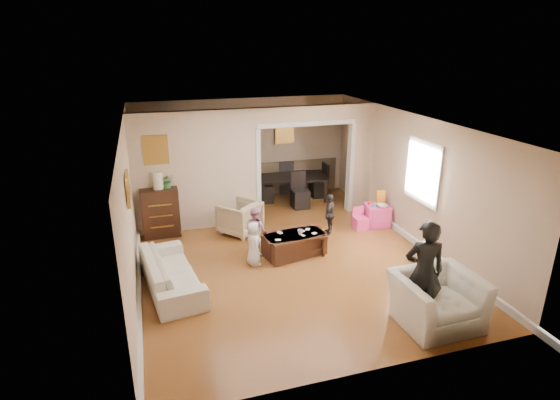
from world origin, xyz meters
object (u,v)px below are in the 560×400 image
object	(u,v)px
table_lamp	(158,180)
dining_table	(292,188)
coffee_cup	(300,232)
child_toddler	(330,214)
child_kneel_a	(253,244)
child_kneel_b	(255,230)
armchair_back	(240,218)
play_table	(377,215)
sofa	(171,272)
cyan_cup	(375,205)
dresser	(161,212)
coffee_table	(294,244)
armchair_front	(437,300)
adult_person	(424,272)

from	to	relation	value
table_lamp	dining_table	xyz separation A→B (m)	(3.39, 1.37, -0.92)
coffee_cup	child_toddler	xyz separation A→B (m)	(0.95, 0.80, -0.03)
child_kneel_a	child_kneel_b	bearing A→B (deg)	-20.67
armchair_back	coffee_cup	bearing A→B (deg)	83.12
armchair_back	play_table	xyz separation A→B (m)	(3.04, -0.50, -0.11)
child_kneel_b	dining_table	bearing A→B (deg)	-63.20
sofa	table_lamp	bearing A→B (deg)	-6.81
armchair_back	sofa	bearing A→B (deg)	10.72
armchair_back	dining_table	distance (m)	2.48
cyan_cup	child_kneel_b	world-z (taller)	child_kneel_b
dresser	child_kneel_a	bearing A→B (deg)	-49.85
armchair_back	child_toddler	world-z (taller)	child_toddler
coffee_table	child_kneel_a	xyz separation A→B (m)	(-0.85, -0.15, 0.20)
play_table	sofa	bearing A→B (deg)	-163.05
sofa	child_toddler	size ratio (longest dim) A/B	2.20
dresser	child_kneel_b	xyz separation A→B (m)	(1.72, -1.41, -0.05)
armchair_front	adult_person	world-z (taller)	adult_person
dresser	armchair_back	bearing A→B (deg)	-12.63
child_kneel_a	child_kneel_b	distance (m)	0.48
dresser	coffee_cup	xyz separation A→B (m)	(2.52, -1.76, -0.04)
sofa	armchair_back	world-z (taller)	armchair_back
dresser	coffee_table	size ratio (longest dim) A/B	0.91
coffee_table	coffee_cup	bearing A→B (deg)	-26.57
armchair_back	play_table	bearing A→B (deg)	131.14
dresser	adult_person	bearing A→B (deg)	-50.57
armchair_back	adult_person	size ratio (longest dim) A/B	0.49
dresser	table_lamp	size ratio (longest dim) A/B	2.93
coffee_cup	cyan_cup	distance (m)	2.21
table_lamp	adult_person	xyz separation A→B (m)	(3.53, -4.29, -0.43)
child_kneel_a	child_kneel_b	world-z (taller)	child_kneel_b
dining_table	child_kneel_a	distance (m)	3.71
armchair_front	child_kneel_b	world-z (taller)	child_kneel_b
sofa	adult_person	xyz separation A→B (m)	(3.49, -2.02, 0.51)
dining_table	child_kneel_b	distance (m)	3.25
armchair_front	coffee_cup	distance (m)	2.93
cyan_cup	child_kneel_b	distance (m)	2.89
coffee_table	child_toddler	xyz separation A→B (m)	(1.05, 0.75, 0.23)
armchair_back	coffee_table	distance (m)	1.57
armchair_back	coffee_table	xyz separation A→B (m)	(0.79, -1.34, -0.14)
table_lamp	child_toddler	size ratio (longest dim) A/B	0.40
child_kneel_b	coffee_cup	bearing A→B (deg)	-145.86
dresser	child_kneel_b	bearing A→B (deg)	-39.35
coffee_cup	dining_table	distance (m)	3.26
coffee_table	cyan_cup	xyz separation A→B (m)	(2.14, 0.80, 0.31)
armchair_back	child_toddler	distance (m)	1.94
sofa	child_kneel_a	distance (m)	1.59
table_lamp	coffee_cup	xyz separation A→B (m)	(2.52, -1.76, -0.75)
dresser	coffee_table	bearing A→B (deg)	-35.24
child_kneel_a	coffee_table	bearing A→B (deg)	-82.23
cyan_cup	adult_person	bearing A→B (deg)	-107.02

